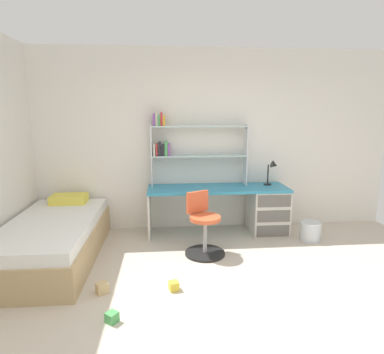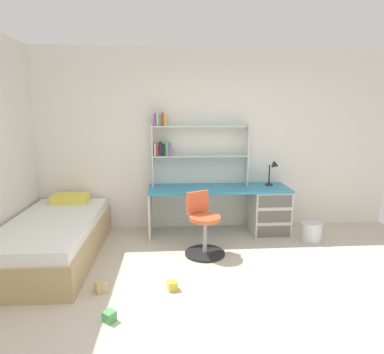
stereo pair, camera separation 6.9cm
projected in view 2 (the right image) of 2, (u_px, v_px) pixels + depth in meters
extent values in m
cube|color=beige|center=(228.00, 320.00, 2.90)|extent=(6.03, 5.90, 0.02)
cube|color=white|center=(202.00, 141.00, 5.06)|extent=(6.03, 0.06, 2.77)
cube|color=teal|center=(219.00, 189.00, 4.86)|extent=(2.09, 0.62, 0.04)
cube|color=beige|center=(268.00, 211.00, 4.98)|extent=(0.54, 0.59, 0.68)
cube|color=beige|center=(150.00, 213.00, 4.86)|extent=(0.03, 0.56, 0.68)
cube|color=#5E5B57|center=(274.00, 232.00, 4.73)|extent=(0.49, 0.01, 0.17)
cube|color=#5E5B57|center=(275.00, 217.00, 4.69)|extent=(0.49, 0.01, 0.17)
cube|color=#5E5B57|center=(275.00, 202.00, 4.64)|extent=(0.49, 0.01, 0.17)
cube|color=silver|center=(153.00, 156.00, 4.89)|extent=(0.02, 0.22, 0.93)
cube|color=silver|center=(247.00, 155.00, 4.98)|extent=(0.02, 0.22, 0.93)
cube|color=silver|center=(200.00, 156.00, 4.94)|extent=(1.42, 0.22, 0.02)
cube|color=silver|center=(200.00, 126.00, 4.85)|extent=(1.42, 0.22, 0.02)
cube|color=beige|center=(155.00, 150.00, 4.87)|extent=(0.03, 0.20, 0.18)
cube|color=red|center=(158.00, 149.00, 4.87)|extent=(0.02, 0.16, 0.18)
cube|color=#26262D|center=(161.00, 149.00, 4.87)|extent=(0.04, 0.17, 0.20)
cube|color=#26262D|center=(164.00, 150.00, 4.88)|extent=(0.04, 0.16, 0.17)
cube|color=#4CA559|center=(167.00, 148.00, 4.88)|extent=(0.04, 0.17, 0.21)
cube|color=purple|center=(170.00, 150.00, 4.89)|extent=(0.03, 0.16, 0.18)
cube|color=purple|center=(155.00, 120.00, 4.79)|extent=(0.03, 0.14, 0.18)
cube|color=beige|center=(158.00, 119.00, 4.79)|extent=(0.03, 0.14, 0.20)
cube|color=#4CA559|center=(160.00, 120.00, 4.79)|extent=(0.03, 0.16, 0.16)
cube|color=red|center=(163.00, 119.00, 4.79)|extent=(0.03, 0.16, 0.20)
cube|color=gold|center=(165.00, 121.00, 4.80)|extent=(0.03, 0.17, 0.15)
cylinder|color=black|center=(269.00, 184.00, 5.02)|extent=(0.12, 0.12, 0.02)
cylinder|color=black|center=(269.00, 174.00, 4.99)|extent=(0.02, 0.02, 0.30)
cone|color=black|center=(276.00, 165.00, 4.91)|extent=(0.12, 0.11, 0.13)
cylinder|color=black|center=(205.00, 253.00, 4.23)|extent=(0.52, 0.52, 0.03)
cylinder|color=#A5A8AD|center=(205.00, 237.00, 4.19)|extent=(0.05, 0.05, 0.47)
cylinder|color=#D85933|center=(205.00, 218.00, 4.14)|extent=(0.40, 0.40, 0.05)
cube|color=#D85933|center=(198.00, 202.00, 4.26)|extent=(0.30, 0.19, 0.28)
cube|color=tan|center=(54.00, 244.00, 4.09)|extent=(1.05, 2.09, 0.37)
cube|color=white|center=(52.00, 225.00, 4.04)|extent=(0.99, 2.03, 0.14)
cube|color=#EAD84C|center=(71.00, 198.00, 4.79)|extent=(0.50, 0.32, 0.12)
cylinder|color=silver|center=(312.00, 232.00, 4.65)|extent=(0.29, 0.29, 0.27)
cube|color=#479E51|center=(109.00, 316.00, 2.86)|extent=(0.13, 0.13, 0.09)
cube|color=tan|center=(101.00, 287.00, 3.33)|extent=(0.15, 0.15, 0.11)
cube|color=gold|center=(172.00, 286.00, 3.37)|extent=(0.11, 0.11, 0.09)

